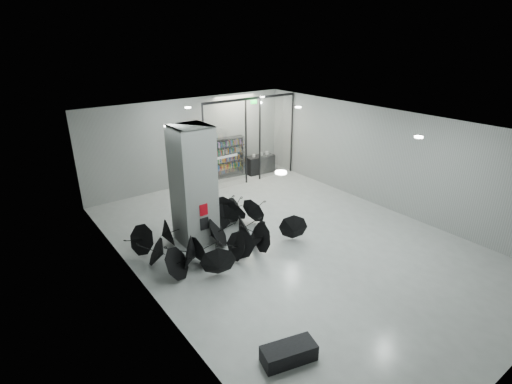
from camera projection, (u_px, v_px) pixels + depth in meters
room at (292, 162)px, 12.36m from camera, size 14.00×14.02×4.01m
column at (193, 186)px, 12.78m from camera, size 1.20×1.20×4.00m
fire_cabinet at (204, 210)px, 12.57m from camera, size 0.28×0.04×0.38m
info_panel at (204, 224)px, 12.76m from camera, size 0.30×0.03×0.42m
exit_sign at (254, 102)px, 17.25m from camera, size 0.30×0.06×0.15m
glass_partition at (251, 137)px, 18.01m from camera, size 5.06×0.08×4.00m
bench at (289, 353)px, 8.45m from camera, size 1.29×0.80×0.39m
bookshelf at (227, 158)px, 19.07m from camera, size 1.84×0.61×1.98m
shop_counter at (260, 164)px, 19.86m from camera, size 1.52×0.67×0.90m
umbrella_cluster at (218, 236)px, 13.09m from camera, size 5.61×4.44×1.30m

